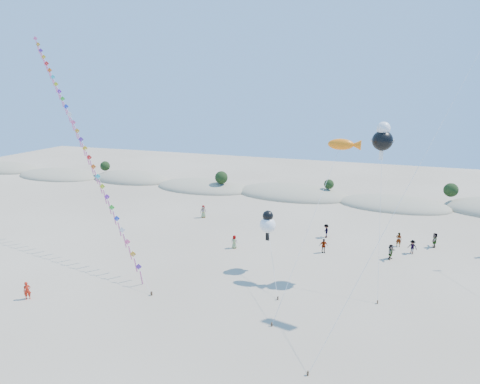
% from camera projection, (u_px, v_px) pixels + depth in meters
% --- Properties ---
extents(ground, '(160.00, 160.00, 0.00)m').
position_uv_depth(ground, '(146.00, 365.00, 25.96)').
color(ground, gray).
rests_on(ground, ground).
extents(dune_ridge, '(145.30, 11.49, 5.57)m').
position_uv_depth(dune_ridge, '(298.00, 195.00, 66.88)').
color(dune_ridge, gray).
rests_on(dune_ridge, ground).
extents(kite_train, '(27.24, 17.72, 24.41)m').
position_uv_depth(kite_train, '(78.00, 133.00, 44.47)').
color(kite_train, '#3F2D1E').
rests_on(kite_train, ground).
extents(fish_kite, '(5.10, 11.06, 13.03)m').
position_uv_depth(fish_kite, '(344.00, 145.00, 35.47)').
color(fish_kite, '#3F2D1E').
rests_on(fish_kite, ground).
extents(cartoon_kite_low, '(3.32, 6.43, 6.01)m').
position_uv_depth(cartoon_kite_low, '(268.00, 223.00, 38.63)').
color(cartoon_kite_low, '#3F2D1E').
rests_on(cartoon_kite_low, ground).
extents(cartoon_kite_high, '(2.00, 6.33, 14.55)m').
position_uv_depth(cartoon_kite_high, '(383.00, 138.00, 35.15)').
color(cartoon_kite_high, '#3F2D1E').
rests_on(cartoon_kite_high, ground).
extents(flyer_foreground, '(0.65, 0.67, 1.56)m').
position_uv_depth(flyer_foreground, '(27.00, 291.00, 33.84)').
color(flyer_foreground, '#B01D0E').
rests_on(flyer_foreground, ground).
extents(beachgoers, '(34.82, 9.54, 1.82)m').
position_uv_depth(beachgoers, '(361.00, 239.00, 45.40)').
color(beachgoers, slate).
rests_on(beachgoers, ground).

